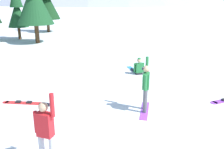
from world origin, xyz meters
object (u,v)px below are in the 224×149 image
object	(u,v)px
snowboarder_background	(138,68)
pine_tree_slender	(17,9)
loose_snowboard_near_right	(24,103)
snowboarder_foreground	(45,131)
snowboarder_midground	(146,87)

from	to	relation	value
snowboarder_background	pine_tree_slender	xyz separation A→B (m)	(-5.88, 15.49, 2.75)
snowboarder_background	loose_snowboard_near_right	bearing A→B (deg)	-161.78
snowboarder_foreground	snowboarder_midground	size ratio (longest dim) A/B	0.96
snowboarder_background	pine_tree_slender	distance (m)	16.80
snowboarder_midground	pine_tree_slender	world-z (taller)	pine_tree_slender
snowboarder_foreground	pine_tree_slender	bearing A→B (deg)	90.06
snowboarder_midground	snowboarder_background	distance (m)	4.98
snowboarder_foreground	pine_tree_slender	size ratio (longest dim) A/B	0.35
loose_snowboard_near_right	pine_tree_slender	world-z (taller)	pine_tree_slender
snowboarder_foreground	snowboarder_midground	world-z (taller)	snowboarder_midground
snowboarder_midground	pine_tree_slender	xyz separation A→B (m)	(-3.89, 20.00, 2.10)
loose_snowboard_near_right	pine_tree_slender	distance (m)	17.82
pine_tree_slender	snowboarder_foreground	bearing A→B (deg)	-89.94
snowboarder_foreground	snowboarder_midground	bearing A→B (deg)	25.33
snowboarder_midground	pine_tree_slender	size ratio (longest dim) A/B	0.36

